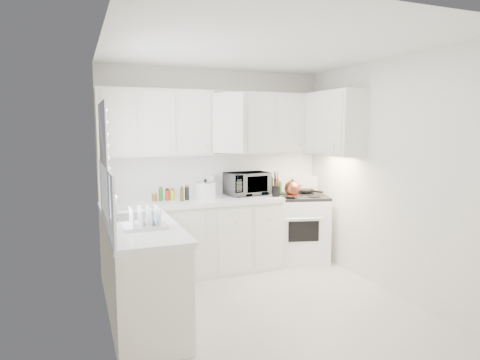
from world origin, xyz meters
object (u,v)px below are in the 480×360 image
stove (298,219)px  tea_kettle (292,187)px  microwave (247,181)px  dish_rack (144,216)px  utensil_crock (276,184)px  rice_cooker (205,189)px

stove → tea_kettle: tea_kettle is taller
tea_kettle → microwave: bearing=171.3°
dish_rack → utensil_crock: bearing=30.0°
microwave → utensil_crock: (0.30, -0.28, -0.02)m
tea_kettle → rice_cooker: rice_cooker is taller
tea_kettle → microwave: 0.61m
microwave → utensil_crock: bearing=-51.6°
tea_kettle → rice_cooker: bearing=-167.8°
stove → dish_rack: size_ratio=3.05×
microwave → dish_rack: size_ratio=1.42×
dish_rack → microwave: bearing=40.7°
tea_kettle → rice_cooker: (-1.15, 0.15, 0.02)m
stove → rice_cooker: size_ratio=4.65×
tea_kettle → stove: bearing=61.2°
stove → tea_kettle: 0.53m
stove → utensil_crock: utensil_crock is taller
rice_cooker → utensil_crock: (0.92, -0.14, 0.04)m
tea_kettle → dish_rack: (-2.11, -1.10, -0.01)m
rice_cooker → tea_kettle: bearing=6.3°
stove → rice_cooker: rice_cooker is taller
tea_kettle → microwave: microwave is taller
microwave → dish_rack: bearing=-147.5°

